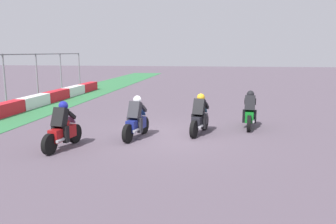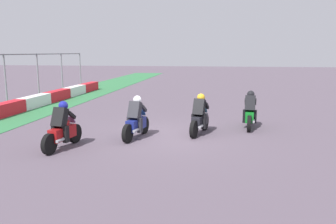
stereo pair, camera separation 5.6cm
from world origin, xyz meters
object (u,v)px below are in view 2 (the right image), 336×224
rider_lane_d (62,129)px  rider_lane_c (136,121)px  rider_lane_b (200,117)px  rider_lane_a (250,113)px

rider_lane_d → rider_lane_c: bearing=-42.6°
rider_lane_b → rider_lane_d: 4.93m
rider_lane_a → rider_lane_c: 4.70m
rider_lane_d → rider_lane_a: bearing=-49.7°
rider_lane_a → rider_lane_d: 7.25m
rider_lane_b → rider_lane_c: size_ratio=0.99×
rider_lane_a → rider_lane_c: same height
rider_lane_c → rider_lane_d: size_ratio=1.00×
rider_lane_d → rider_lane_b: bearing=-50.2°
rider_lane_a → rider_lane_d: (-3.88, 6.13, 0.00)m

